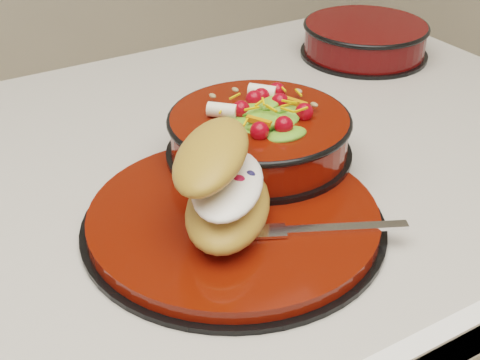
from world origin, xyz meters
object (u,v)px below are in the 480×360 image
fork (322,229)px  extra_bowl (365,38)px  dinner_plate (235,218)px  croissant (225,184)px  salad_bowl (259,128)px

fork → extra_bowl: bearing=-18.4°
dinner_plate → extra_bowl: 0.53m
dinner_plate → croissant: size_ratio=1.75×
extra_bowl → dinner_plate: bearing=-144.7°
dinner_plate → croissant: 0.06m
extra_bowl → salad_bowl: bearing=-147.7°
dinner_plate → extra_bowl: extra_bowl is taller
salad_bowl → extra_bowl: size_ratio=1.05×
dinner_plate → salad_bowl: bearing=45.6°
croissant → extra_bowl: croissant is taller
dinner_plate → salad_bowl: 0.13m
croissant → extra_bowl: 0.55m
dinner_plate → croissant: (-0.02, -0.01, 0.05)m
salad_bowl → croissant: size_ratio=1.21×
fork → croissant: bearing=74.8°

